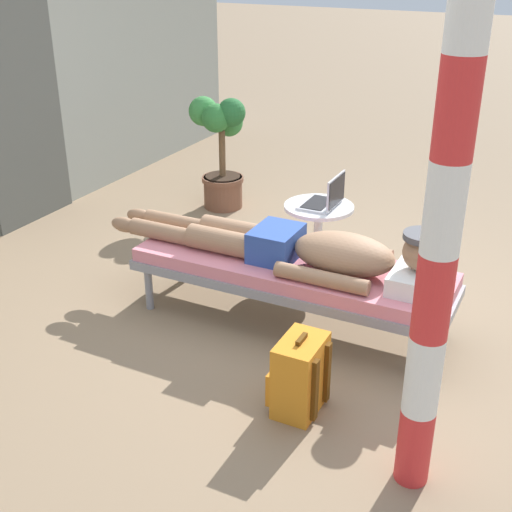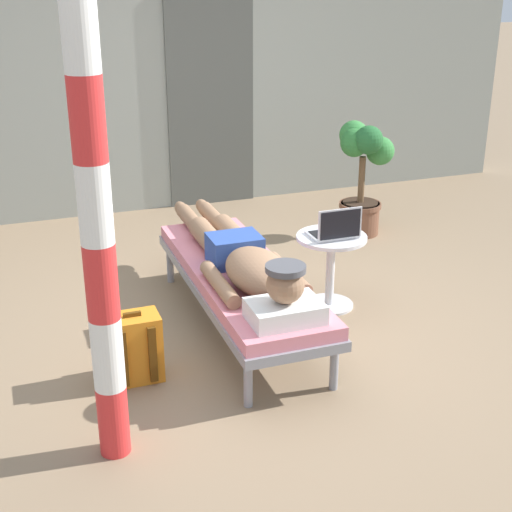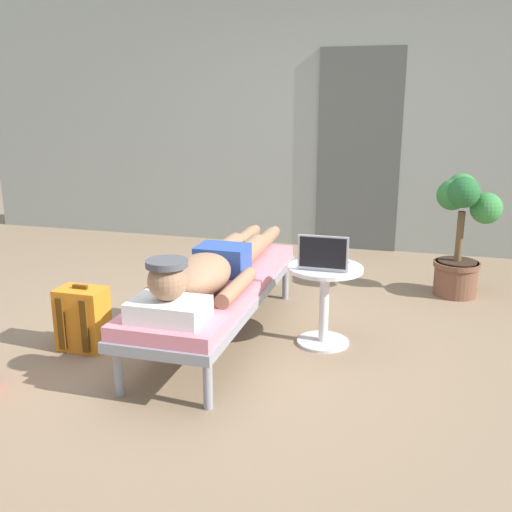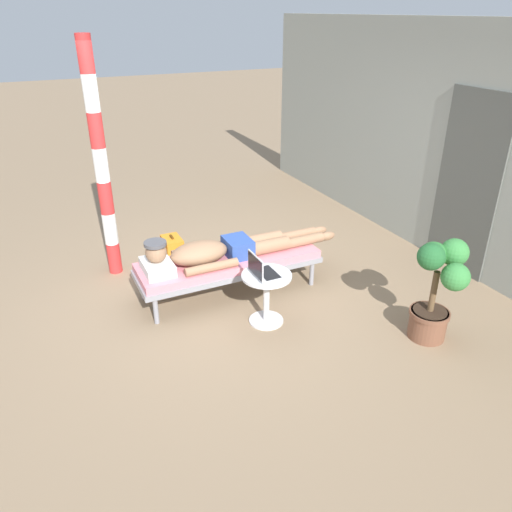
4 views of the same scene
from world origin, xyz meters
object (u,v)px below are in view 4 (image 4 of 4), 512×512
(person_reclining, at_px, (220,250))
(backpack, at_px, (173,254))
(side_table, at_px, (267,290))
(lounge_chair, at_px, (229,263))
(potted_plant, at_px, (437,286))
(laptop, at_px, (262,270))
(porch_post, at_px, (101,165))

(person_reclining, height_order, backpack, person_reclining)
(side_table, distance_m, backpack, 1.55)
(lounge_chair, bearing_deg, potted_plant, 40.91)
(side_table, relative_size, backpack, 1.23)
(lounge_chair, xyz_separation_m, laptop, (0.69, 0.05, 0.24))
(lounge_chair, bearing_deg, laptop, 4.19)
(porch_post, bearing_deg, side_table, 33.80)
(side_table, height_order, potted_plant, potted_plant)
(laptop, xyz_separation_m, backpack, (-1.46, -0.44, -0.39))
(person_reclining, bearing_deg, laptop, 11.92)
(side_table, bearing_deg, potted_plant, 54.95)
(person_reclining, distance_m, laptop, 0.71)
(potted_plant, bearing_deg, laptop, -123.99)
(side_table, xyz_separation_m, backpack, (-1.46, -0.49, -0.16))
(lounge_chair, height_order, side_table, side_table)
(potted_plant, xyz_separation_m, porch_post, (-2.58, -2.39, 0.73))
(lounge_chair, xyz_separation_m, side_table, (0.69, 0.10, 0.01))
(lounge_chair, height_order, backpack, backpack)
(lounge_chair, relative_size, laptop, 6.33)
(backpack, bearing_deg, side_table, 18.53)
(side_table, relative_size, porch_post, 0.20)
(person_reclining, bearing_deg, side_table, 15.94)
(side_table, distance_m, laptop, 0.23)
(backpack, xyz_separation_m, potted_plant, (2.35, 1.75, 0.35))
(potted_plant, distance_m, porch_post, 3.59)
(lounge_chair, height_order, laptop, laptop)
(backpack, height_order, potted_plant, potted_plant)
(lounge_chair, relative_size, side_table, 3.75)
(person_reclining, xyz_separation_m, porch_post, (-1.00, -0.93, 0.76))
(person_reclining, bearing_deg, porch_post, -136.97)
(backpack, xyz_separation_m, porch_post, (-0.23, -0.64, 1.09))
(lounge_chair, bearing_deg, backpack, -153.30)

